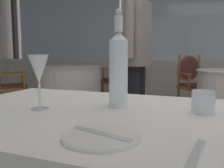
{
  "coord_description": "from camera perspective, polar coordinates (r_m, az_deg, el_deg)",
  "views": [
    {
      "loc": [
        0.1,
        -1.68,
        0.97
      ],
      "look_at": [
        -0.27,
        -0.73,
        0.85
      ],
      "focal_mm": 39.03,
      "sensor_mm": 36.0,
      "label": 1
    }
  ],
  "objects": [
    {
      "name": "dining_chair_0_1",
      "position": [
        4.34,
        18.37,
        1.08
      ],
      "size": [
        0.66,
        0.65,
        0.97
      ],
      "rotation": [
        0.0,
        0.0,
        11.68
      ],
      "color": "olive",
      "rests_on": "ground_plane"
    },
    {
      "name": "diner_person_0",
      "position": [
        2.49,
        5.79,
        7.62
      ],
      "size": [
        0.22,
        0.53,
        1.75
      ],
      "rotation": [
        0.0,
        0.0,
        6.23
      ],
      "color": "black",
      "rests_on": "ground_plane"
    },
    {
      "name": "window_wall_far",
      "position": [
        5.43,
        20.36,
        8.83
      ],
      "size": [
        10.37,
        0.14,
        3.0
      ],
      "color": "silver",
      "rests_on": "ground_plane"
    },
    {
      "name": "background_table_1",
      "position": [
        4.45,
        -10.08,
        -0.75
      ],
      "size": [
        1.19,
        1.19,
        0.77
      ],
      "color": "white",
      "rests_on": "ground_plane"
    },
    {
      "name": "dinner_fork",
      "position": [
        0.52,
        18.76,
        -15.78
      ],
      "size": [
        0.04,
        0.2,
        0.0
      ],
      "primitive_type": "cube",
      "rotation": [
        0.0,
        0.0,
        1.45
      ],
      "color": "silver",
      "rests_on": "foreground_table"
    },
    {
      "name": "dining_chair_1_1",
      "position": [
        4.31,
        -23.39,
        0.52
      ],
      "size": [
        0.66,
        0.66,
        0.92
      ],
      "rotation": [
        0.0,
        0.0,
        7.07
      ],
      "color": "olive",
      "rests_on": "ground_plane"
    },
    {
      "name": "side_plate",
      "position": [
        0.6,
        -2.46,
        -12.06
      ],
      "size": [
        0.19,
        0.19,
        0.01
      ],
      "primitive_type": "cylinder",
      "color": "white",
      "rests_on": "foreground_table"
    },
    {
      "name": "butter_knife",
      "position": [
        0.6,
        -2.46,
        -11.59
      ],
      "size": [
        0.17,
        0.07,
        0.0
      ],
      "primitive_type": "cube",
      "rotation": [
        0.0,
        0.0,
        -0.28
      ],
      "color": "silver",
      "rests_on": "foreground_table"
    },
    {
      "name": "wine_glass",
      "position": [
        0.92,
        -16.8,
        3.06
      ],
      "size": [
        0.08,
        0.08,
        0.2
      ],
      "color": "white",
      "rests_on": "foreground_table"
    },
    {
      "name": "water_bottle",
      "position": [
        0.93,
        1.52,
        3.92
      ],
      "size": [
        0.07,
        0.07,
        0.37
      ],
      "color": "white",
      "rests_on": "foreground_table"
    },
    {
      "name": "dining_chair_1_0",
      "position": [
        4.78,
        1.82,
        1.96
      ],
      "size": [
        0.66,
        0.66,
        0.95
      ],
      "rotation": [
        0.0,
        0.0,
        3.93
      ],
      "color": "olive",
      "rests_on": "ground_plane"
    },
    {
      "name": "water_tumbler",
      "position": [
        0.9,
        20.59,
        -3.9
      ],
      "size": [
        0.08,
        0.08,
        0.08
      ],
      "primitive_type": "cylinder",
      "color": "white",
      "rests_on": "foreground_table"
    }
  ]
}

